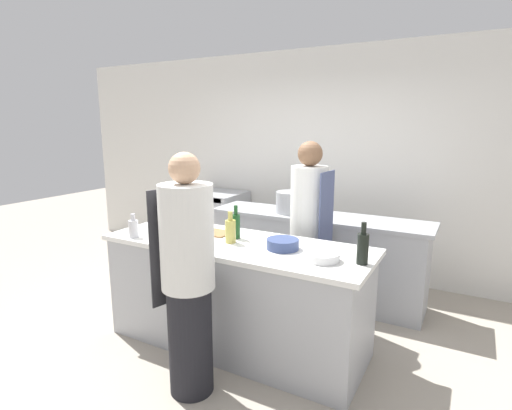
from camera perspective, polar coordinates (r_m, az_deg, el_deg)
The scene contains 17 objects.
ground_plane at distance 3.71m, azimuth -2.76°, elevation -19.07°, with size 16.00×16.00×0.00m, color #A89E8E.
wall_back at distance 5.15m, azimuth 9.65°, elevation 5.94°, with size 8.00×0.06×2.80m.
prep_counter at distance 3.49m, azimuth -2.84°, elevation -12.51°, with size 2.28×0.81×0.92m.
pass_counter at distance 4.46m, azimuth 8.57°, elevation -7.21°, with size 2.38×0.57×0.92m.
oven_range at distance 5.62m, azimuth -5.96°, elevation -3.02°, with size 0.80×0.67×0.97m.
chef_at_prep_near at distance 2.81m, azimuth -9.69°, elevation -10.21°, with size 0.41×0.40×1.71m.
chef_at_stove at distance 3.83m, azimuth 7.49°, elevation -3.89°, with size 0.36×0.34×1.73m.
bottle_olive_oil at distance 3.41m, azimuth -2.89°, elevation -2.93°, with size 0.07×0.07×0.29m.
bottle_vinegar at distance 3.60m, azimuth -17.10°, elevation -3.16°, with size 0.08×0.08×0.21m.
bottle_wine at distance 3.96m, azimuth -12.95°, elevation -1.60°, with size 0.07×0.07×0.21m.
bottle_cooking_oil at distance 2.88m, azimuth 15.00°, elevation -5.89°, with size 0.08×0.08×0.30m.
bottle_sauce at distance 3.29m, azimuth -3.67°, elevation -3.64°, with size 0.09×0.09×0.26m.
bowl_mixing_large at distance 2.92m, azimuth 9.46°, elevation -7.26°, with size 0.25×0.25×0.06m.
bowl_prep_small at distance 3.14m, azimuth 3.84°, elevation -5.58°, with size 0.25×0.25×0.08m.
bowl_ceramic_blue at distance 3.56m, azimuth -11.79°, elevation -3.80°, with size 0.22×0.22×0.07m.
cutting_board at distance 3.62m, azimuth -6.36°, elevation -3.88°, with size 0.35×0.22×0.01m.
stockpot at distance 4.39m, azimuth 4.91°, elevation 0.39°, with size 0.31×0.31×0.24m.
Camera 1 is at (1.69, -2.71, 1.89)m, focal length 28.00 mm.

